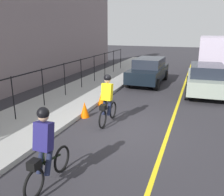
{
  "coord_description": "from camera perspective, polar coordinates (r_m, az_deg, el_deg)",
  "views": [
    {
      "loc": [
        -7.4,
        -2.38,
        3.37
      ],
      "look_at": [
        0.3,
        0.42,
        1.0
      ],
      "focal_mm": 38.86,
      "sensor_mm": 36.0,
      "label": 1
    }
  ],
  "objects": [
    {
      "name": "cyclist_lead",
      "position": [
        8.64,
        -1.13,
        -0.41
      ],
      "size": [
        1.71,
        0.36,
        1.83
      ],
      "rotation": [
        0.0,
        0.0,
        -0.0
      ],
      "color": "black",
      "rests_on": "ground"
    },
    {
      "name": "traffic_cone_near",
      "position": [
        10.95,
        -2.44,
        0.01
      ],
      "size": [
        0.36,
        0.36,
        0.67
      ],
      "primitive_type": "cone",
      "color": "#E55B02",
      "rests_on": "ground"
    },
    {
      "name": "iron_fence",
      "position": [
        10.63,
        -16.08,
        4.43
      ],
      "size": [
        21.39,
        0.04,
        1.6
      ],
      "color": "black",
      "rests_on": "sidewalk"
    },
    {
      "name": "patrol_sedan",
      "position": [
        13.62,
        21.18,
        4.26
      ],
      "size": [
        4.46,
        2.05,
        1.58
      ],
      "rotation": [
        0.0,
        0.0,
        0.04
      ],
      "color": "#909C8E",
      "rests_on": "ground"
    },
    {
      "name": "parked_sedan_rear",
      "position": [
        15.39,
        8.6,
        6.43
      ],
      "size": [
        4.44,
        2.01,
        1.58
      ],
      "rotation": [
        0.0,
        0.0,
        3.12
      ],
      "color": "black",
      "rests_on": "ground"
    },
    {
      "name": "box_truck_background",
      "position": [
        20.41,
        23.29,
        9.73
      ],
      "size": [
        6.72,
        2.56,
        2.78
      ],
      "rotation": [
        0.0,
        0.0,
        -0.0
      ],
      "color": "#B9ACC2",
      "rests_on": "ground"
    },
    {
      "name": "cyclist_follow",
      "position": [
        5.44,
        -15.46,
        -11.38
      ],
      "size": [
        1.71,
        0.36,
        1.83
      ],
      "rotation": [
        0.0,
        0.0,
        -0.0
      ],
      "color": "black",
      "rests_on": "ground"
    },
    {
      "name": "traffic_cone_far",
      "position": [
        9.52,
        -6.45,
        -2.75
      ],
      "size": [
        0.36,
        0.36,
        0.61
      ],
      "primitive_type": "cone",
      "color": "#FE5E03",
      "rests_on": "ground"
    },
    {
      "name": "lane_line_centre",
      "position": [
        8.17,
        12.85,
        -8.63
      ],
      "size": [
        36.0,
        0.12,
        0.01
      ],
      "primitive_type": "cube",
      "color": "yellow",
      "rests_on": "ground"
    },
    {
      "name": "sidewalk",
      "position": [
        9.96,
        -16.99,
        -3.93
      ],
      "size": [
        40.0,
        3.2,
        0.15
      ],
      "primitive_type": "cube",
      "color": "#9A9A98",
      "rests_on": "ground"
    },
    {
      "name": "ground_plane",
      "position": [
        8.48,
        2.0,
        -7.3
      ],
      "size": [
        80.0,
        80.0,
        0.0
      ],
      "primitive_type": "plane",
      "color": "#2B2A2F"
    }
  ]
}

